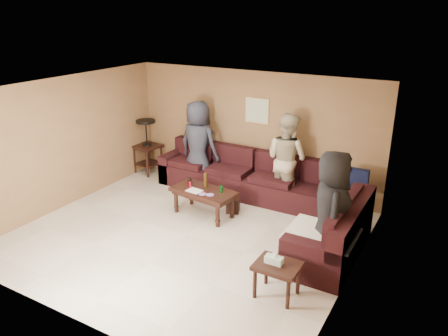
% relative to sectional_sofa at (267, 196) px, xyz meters
% --- Properties ---
extents(room, '(5.60, 5.50, 2.50)m').
position_rel_sectional_sofa_xyz_m(room, '(-0.81, -1.52, 1.34)').
color(room, beige).
rests_on(room, ground).
extents(sectional_sofa, '(4.65, 2.90, 0.97)m').
position_rel_sectional_sofa_xyz_m(sectional_sofa, '(0.00, 0.00, 0.00)').
color(sectional_sofa, black).
rests_on(sectional_sofa, ground).
extents(coffee_table, '(1.28, 0.75, 0.79)m').
position_rel_sectional_sofa_xyz_m(coffee_table, '(-0.98, -0.72, 0.10)').
color(coffee_table, black).
rests_on(coffee_table, ground).
extents(end_table_left, '(0.64, 0.64, 1.27)m').
position_rel_sectional_sofa_xyz_m(end_table_left, '(-3.31, 0.53, 0.34)').
color(end_table_left, black).
rests_on(end_table_left, ground).
extents(side_table_right, '(0.59, 0.49, 0.64)m').
position_rel_sectional_sofa_xyz_m(side_table_right, '(1.19, -2.31, 0.10)').
color(side_table_right, black).
rests_on(side_table_right, ground).
extents(waste_bin, '(0.31, 0.31, 0.29)m').
position_rel_sectional_sofa_xyz_m(waste_bin, '(-0.55, -0.33, -0.18)').
color(waste_bin, black).
rests_on(waste_bin, ground).
extents(wall_art, '(0.52, 0.04, 0.52)m').
position_rel_sectional_sofa_xyz_m(wall_art, '(-0.71, 0.96, 1.37)').
color(wall_art, tan).
rests_on(wall_art, ground).
extents(person_left, '(0.95, 0.66, 1.88)m').
position_rel_sectional_sofa_xyz_m(person_left, '(-1.84, 0.47, 0.61)').
color(person_left, '#292C39').
rests_on(person_left, ground).
extents(person_middle, '(1.05, 0.92, 1.83)m').
position_rel_sectional_sofa_xyz_m(person_middle, '(0.13, 0.58, 0.59)').
color(person_middle, '#C2B390').
rests_on(person_middle, ground).
extents(person_right, '(0.88, 1.04, 1.82)m').
position_rel_sectional_sofa_xyz_m(person_right, '(1.55, -1.22, 0.58)').
color(person_right, black).
rests_on(person_right, ground).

